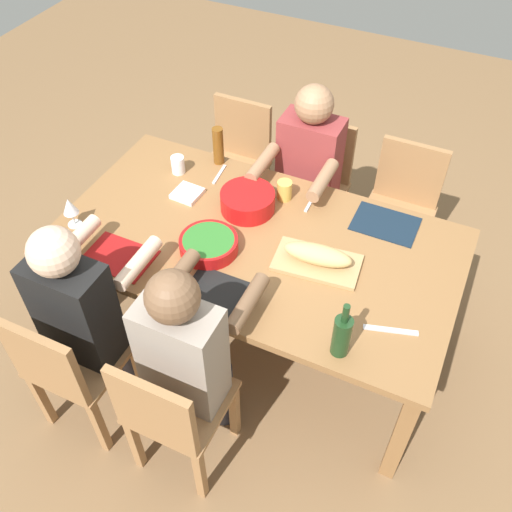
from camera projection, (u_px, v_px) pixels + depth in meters
ground_plane at (256, 331)px, 3.30m from camera, size 8.00×8.00×0.00m
dining_table at (256, 251)px, 2.81m from camera, size 1.96×1.07×0.74m
chair_far_right at (68, 366)px, 2.57m from camera, size 0.40×0.40×0.85m
diner_far_right at (83, 308)px, 2.53m from camera, size 0.41×0.53×1.20m
chair_near_left at (401, 205)px, 3.33m from camera, size 0.40×0.40×0.85m
chair_far_center at (171, 412)px, 2.41m from camera, size 0.40×0.40×0.85m
diner_far_center at (188, 351)px, 2.37m from camera, size 0.41×0.53×1.20m
chair_near_center at (315, 181)px, 3.48m from camera, size 0.40×0.40×0.85m
diner_near_center at (306, 170)px, 3.21m from camera, size 0.41×0.53×1.20m
chair_near_right at (237, 159)px, 3.64m from camera, size 0.40×0.40×0.85m
serving_bowl_salad at (248, 200)px, 2.88m from camera, size 0.28×0.28×0.10m
serving_bowl_greens at (209, 244)px, 2.69m from camera, size 0.28×0.28×0.07m
cutting_board at (317, 263)px, 2.64m from camera, size 0.42×0.26×0.02m
bread_loaf at (318, 255)px, 2.60m from camera, size 0.33×0.14×0.09m
wine_bottle at (342, 335)px, 2.24m from camera, size 0.08×0.08×0.29m
beer_bottle at (218, 146)px, 3.11m from camera, size 0.06×0.06×0.22m
wine_glass at (70, 207)px, 2.75m from camera, size 0.08×0.08×0.17m
placemat_far_right at (119, 257)px, 2.68m from camera, size 0.32×0.23×0.01m
placemat_near_left at (385, 224)px, 2.84m from camera, size 0.32×0.23×0.01m
placemat_far_center at (220, 294)px, 2.52m from camera, size 0.32×0.23×0.01m
cup_near_center at (284, 190)px, 2.94m from camera, size 0.08×0.08×0.10m
fork_near_center at (311, 202)px, 2.95m from camera, size 0.02×0.17×0.01m
cup_near_right at (178, 165)px, 3.09m from camera, size 0.07×0.07×0.10m
fork_near_right at (219, 174)px, 3.11m from camera, size 0.03×0.17×0.01m
carving_knife at (391, 330)px, 2.38m from camera, size 0.23×0.09×0.01m
napkin_stack at (187, 193)px, 2.99m from camera, size 0.15×0.15×0.02m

